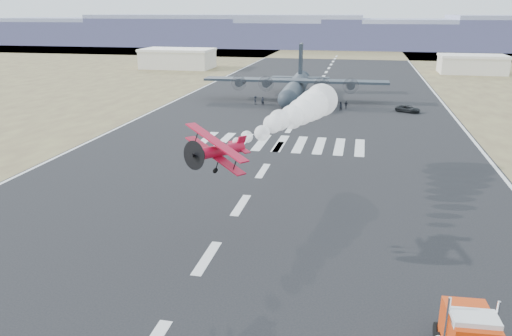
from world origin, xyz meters
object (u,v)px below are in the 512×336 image
(crew_a, at_px, (263,101))
(crew_f, at_px, (311,104))
(crew_c, at_px, (255,100))
(hangar_left, at_px, (178,58))
(crew_g, at_px, (319,100))
(crew_d, at_px, (346,105))
(aerobatic_biplane, at_px, (218,151))
(crew_h, at_px, (331,105))
(hangar_right, at_px, (472,64))
(transport_aircraft, at_px, (296,86))
(support_vehicle, at_px, (408,109))
(crew_e, at_px, (282,100))
(crew_b, at_px, (340,106))

(crew_a, height_order, crew_f, crew_a)
(crew_c, distance_m, crew_f, 12.46)
(hangar_left, xyz_separation_m, crew_g, (54.72, -60.15, -2.50))
(hangar_left, distance_m, crew_d, 88.50)
(aerobatic_biplane, relative_size, crew_h, 3.44)
(hangar_right, height_order, crew_h, hangar_right)
(transport_aircraft, height_order, crew_g, transport_aircraft)
(hangar_right, distance_m, crew_d, 78.67)
(crew_h, bearing_deg, crew_c, -105.46)
(hangar_right, bearing_deg, support_vehicle, -109.47)
(support_vehicle, distance_m, crew_a, 30.03)
(support_vehicle, relative_size, crew_d, 2.99)
(support_vehicle, relative_size, crew_g, 2.71)
(hangar_right, xyz_separation_m, crew_g, (-43.28, -65.15, -2.11))
(aerobatic_biplane, height_order, crew_a, aerobatic_biplane)
(crew_c, height_order, crew_f, same)
(transport_aircraft, height_order, support_vehicle, transport_aircraft)
(support_vehicle, distance_m, crew_d, 12.37)
(crew_c, xyz_separation_m, crew_h, (16.38, -2.31, 0.01))
(transport_aircraft, xyz_separation_m, crew_e, (-1.94, -6.65, -2.17))
(crew_a, bearing_deg, crew_d, 7.21)
(crew_a, relative_size, crew_h, 0.99)
(crew_c, xyz_separation_m, crew_d, (19.47, -0.88, -0.10))
(crew_b, bearing_deg, aerobatic_biplane, 47.55)
(hangar_right, xyz_separation_m, transport_aircraft, (-49.01, -60.46, 0.05))
(crew_d, xyz_separation_m, crew_f, (-7.22, -1.37, 0.10))
(support_vehicle, xyz_separation_m, crew_d, (-12.31, 1.18, 0.14))
(crew_h, bearing_deg, crew_g, -159.25)
(crew_d, bearing_deg, crew_f, 19.33)
(crew_a, bearing_deg, transport_aircraft, 63.43)
(hangar_right, relative_size, crew_g, 11.35)
(crew_b, height_order, crew_f, crew_f)
(transport_aircraft, xyz_separation_m, crew_f, (4.57, -10.19, -2.14))
(crew_b, bearing_deg, crew_e, -54.09)
(hangar_left, height_order, crew_b, hangar_left)
(support_vehicle, xyz_separation_m, crew_h, (-15.40, -0.25, 0.25))
(hangar_right, height_order, crew_f, hangar_right)
(crew_f, height_order, crew_g, crew_f)
(crew_g, bearing_deg, hangar_left, 58.77)
(crew_b, relative_size, crew_f, 0.95)
(aerobatic_biplane, relative_size, crew_f, 3.49)
(crew_g, bearing_deg, crew_e, 120.78)
(crew_c, bearing_deg, crew_h, -123.11)
(crew_a, xyz_separation_m, crew_b, (16.57, -2.10, -0.05))
(crew_a, bearing_deg, crew_g, 26.58)
(hangar_right, distance_m, support_vehicle, 74.76)
(support_vehicle, bearing_deg, crew_g, 99.60)
(transport_aircraft, xyz_separation_m, crew_g, (5.73, -4.69, -2.16))
(hangar_left, distance_m, crew_f, 84.76)
(transport_aircraft, bearing_deg, crew_g, -41.13)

